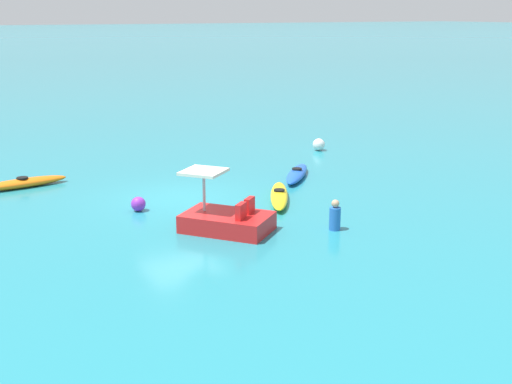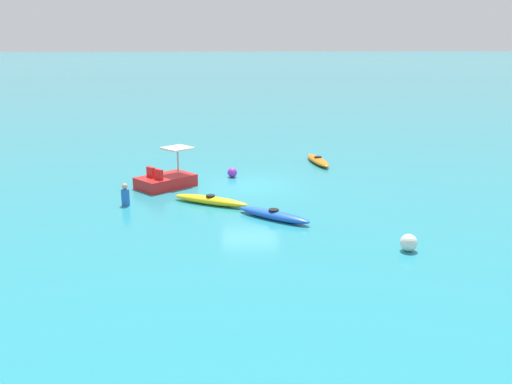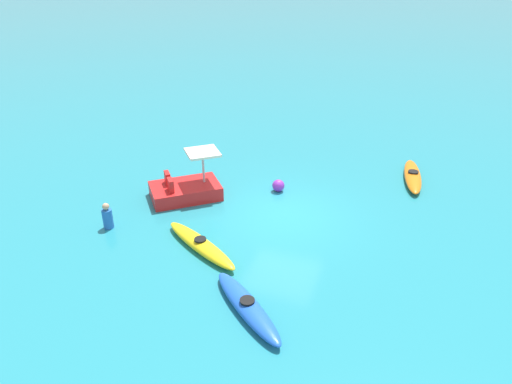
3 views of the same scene
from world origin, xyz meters
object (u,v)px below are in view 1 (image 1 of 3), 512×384
object	(u,v)px
kayak_yellow	(279,196)
pedal_boat_red	(226,219)
kayak_orange	(23,183)
buoy_purple	(138,204)
buoy_white	(319,145)
person_near_shore	(335,217)
kayak_blue	(297,174)

from	to	relation	value
kayak_yellow	pedal_boat_red	xyz separation A→B (m)	(2.83, 1.93, 0.17)
kayak_orange	buoy_purple	size ratio (longest dim) A/B	6.94
buoy_white	buoy_purple	xyz separation A→B (m)	(9.93, 4.97, -0.04)
buoy_white	person_near_shore	distance (m)	10.89
kayak_yellow	buoy_white	bearing A→B (deg)	-132.65
pedal_boat_red	person_near_shore	bearing A→B (deg)	153.13
person_near_shore	kayak_orange	bearing A→B (deg)	-52.22
buoy_purple	person_near_shore	size ratio (longest dim) A/B	0.51
buoy_purple	kayak_yellow	bearing A→B (deg)	166.69
buoy_purple	person_near_shore	xyz separation A→B (m)	(-4.27, 4.34, 0.16)
kayak_yellow	kayak_orange	world-z (taller)	same
kayak_yellow	person_near_shore	bearing A→B (deg)	87.83
kayak_orange	pedal_boat_red	distance (m)	8.66
kayak_yellow	person_near_shore	xyz separation A→B (m)	(0.13, 3.30, 0.22)
kayak_yellow	buoy_purple	size ratio (longest dim) A/B	6.86
kayak_orange	person_near_shore	xyz separation A→B (m)	(-6.93, 8.94, 0.22)
pedal_boat_red	person_near_shore	distance (m)	3.04
kayak_orange	buoy_white	bearing A→B (deg)	-178.31
kayak_orange	buoy_white	distance (m)	12.59
kayak_yellow	kayak_blue	bearing A→B (deg)	-132.63
kayak_blue	buoy_white	bearing A→B (deg)	-132.66
kayak_orange	person_near_shore	size ratio (longest dim) A/B	3.56
kayak_orange	buoy_purple	bearing A→B (deg)	119.99
kayak_blue	kayak_yellow	bearing A→B (deg)	47.37
kayak_yellow	person_near_shore	size ratio (longest dim) A/B	3.51
kayak_blue	person_near_shore	size ratio (longest dim) A/B	3.03
kayak_yellow	kayak_orange	xyz separation A→B (m)	(7.05, -5.64, 0.00)
person_near_shore	kayak_yellow	bearing A→B (deg)	-92.17
kayak_blue	person_near_shore	bearing A→B (deg)	68.38
pedal_boat_red	buoy_purple	distance (m)	3.36
pedal_boat_red	buoy_white	size ratio (longest dim) A/B	5.25
kayak_orange	person_near_shore	distance (m)	11.31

